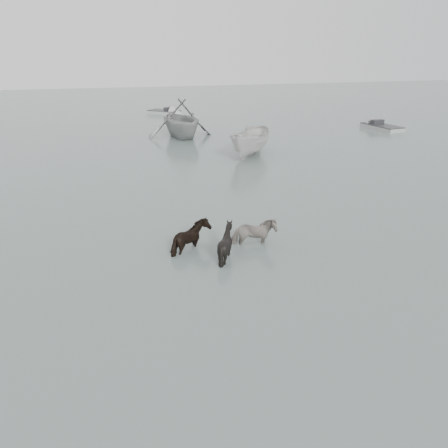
{
  "coord_description": "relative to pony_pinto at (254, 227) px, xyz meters",
  "views": [
    {
      "loc": [
        -4.17,
        -12.6,
        6.62
      ],
      "look_at": [
        -0.46,
        0.73,
        1.0
      ],
      "focal_mm": 35.0,
      "sensor_mm": 36.0,
      "label": 1
    }
  ],
  "objects": [
    {
      "name": "pony_black",
      "position": [
        -1.24,
        -0.71,
        0.02
      ],
      "size": [
        1.58,
        1.5,
        1.39
      ],
      "primitive_type": "imported",
      "rotation": [
        0.0,
        0.0,
        1.94
      ],
      "color": "black",
      "rests_on": "ground"
    },
    {
      "name": "boat_small",
      "position": [
        4.32,
        13.08,
        0.3
      ],
      "size": [
        4.56,
        5.16,
        1.95
      ],
      "primitive_type": "imported",
      "rotation": [
        0.0,
        0.0,
        -0.65
      ],
      "color": "beige",
      "rests_on": "ground"
    },
    {
      "name": "skiff_mid",
      "position": [
        1.74,
        34.02,
        -0.3
      ],
      "size": [
        4.52,
        4.32,
        0.75
      ],
      "primitive_type": null,
      "rotation": [
        0.0,
        0.0,
        -0.74
      ],
      "color": "#999B99",
      "rests_on": "ground"
    },
    {
      "name": "pony_pinto",
      "position": [
        0.0,
        0.0,
        0.0
      ],
      "size": [
        1.69,
        0.98,
        1.34
      ],
      "primitive_type": "imported",
      "rotation": [
        0.0,
        0.0,
        1.41
      ],
      "color": "black",
      "rests_on": "ground"
    },
    {
      "name": "pony_dark",
      "position": [
        -2.25,
        0.13,
        0.02
      ],
      "size": [
        1.67,
        1.76,
        1.39
      ],
      "primitive_type": "imported",
      "rotation": [
        0.0,
        0.0,
        1.11
      ],
      "color": "black",
      "rests_on": "ground"
    },
    {
      "name": "rowboat_trail",
      "position": [
        1.17,
        20.65,
        0.9
      ],
      "size": [
        5.99,
        6.68,
        3.15
      ],
      "primitive_type": "imported",
      "rotation": [
        0.0,
        0.0,
        3.29
      ],
      "color": "#939694",
      "rests_on": "ground"
    },
    {
      "name": "ground",
      "position": [
        -0.71,
        -0.92,
        -0.67
      ],
      "size": [
        140.0,
        140.0,
        0.0
      ],
      "primitive_type": "plane",
      "color": "#505F5A",
      "rests_on": "ground"
    },
    {
      "name": "skiff_port",
      "position": [
        18.52,
        19.52,
        -0.3
      ],
      "size": [
        2.31,
        5.44,
        0.75
      ],
      "primitive_type": null,
      "rotation": [
        0.0,
        0.0,
        1.71
      ],
      "color": "#949794",
      "rests_on": "ground"
    }
  ]
}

